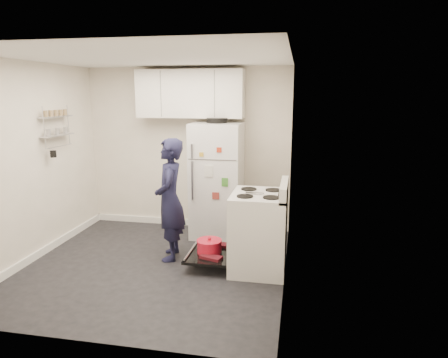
% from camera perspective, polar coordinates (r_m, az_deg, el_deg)
% --- Properties ---
extents(room, '(3.21, 3.21, 2.51)m').
position_cam_1_polar(room, '(4.85, -10.51, 1.25)').
color(room, black).
rests_on(room, ground).
extents(electric_range, '(0.66, 0.76, 1.10)m').
position_cam_1_polar(electric_range, '(4.86, 4.86, -7.59)').
color(electric_range, silver).
rests_on(electric_range, ground).
extents(open_oven_door, '(0.55, 0.70, 0.24)m').
position_cam_1_polar(open_oven_door, '(5.05, -2.02, -10.07)').
color(open_oven_door, black).
rests_on(open_oven_door, ground).
extents(refrigerator, '(0.72, 0.74, 1.76)m').
position_cam_1_polar(refrigerator, '(5.91, -0.97, -0.11)').
color(refrigerator, white).
rests_on(refrigerator, ground).
extents(upper_cabinets, '(1.60, 0.33, 0.70)m').
position_cam_1_polar(upper_cabinets, '(6.06, -4.83, 12.04)').
color(upper_cabinets, silver).
rests_on(upper_cabinets, room).
extents(wall_shelf_rack, '(0.14, 0.60, 0.61)m').
position_cam_1_polar(wall_shelf_rack, '(5.88, -22.82, 7.00)').
color(wall_shelf_rack, '#B2B2B7').
rests_on(wall_shelf_rack, room).
extents(person, '(0.49, 0.64, 1.56)m').
position_cam_1_polar(person, '(5.13, -7.74, -2.94)').
color(person, black).
rests_on(person, ground).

